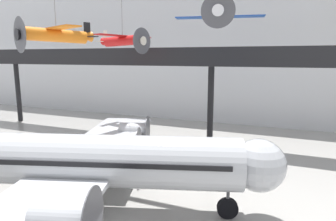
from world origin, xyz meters
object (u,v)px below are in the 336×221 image
Objects in this scene: suspended_plane_red_highwing at (123,40)px; suspended_plane_orange_highwing at (56,35)px; suspended_plane_blue_trainer at (219,14)px; airliner_silver_main at (62,160)px.

suspended_plane_orange_highwing is at bearing -80.04° from suspended_plane_red_highwing.
suspended_plane_blue_trainer is (9.45, 1.84, 2.29)m from suspended_plane_red_highwing.
suspended_plane_orange_highwing is 8.69m from suspended_plane_red_highwing.
airliner_silver_main is 9.90m from suspended_plane_orange_highwing.
airliner_silver_main is 3.23× the size of suspended_plane_orange_highwing.
suspended_plane_red_highwing is at bearing -89.86° from suspended_plane_blue_trainer.
suspended_plane_blue_trainer reaches higher than airliner_silver_main.
suspended_plane_red_highwing reaches higher than airliner_silver_main.
suspended_plane_orange_highwing is 14.70m from suspended_plane_blue_trainer.
suspended_plane_orange_highwing is 1.18× the size of suspended_plane_blue_trainer.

